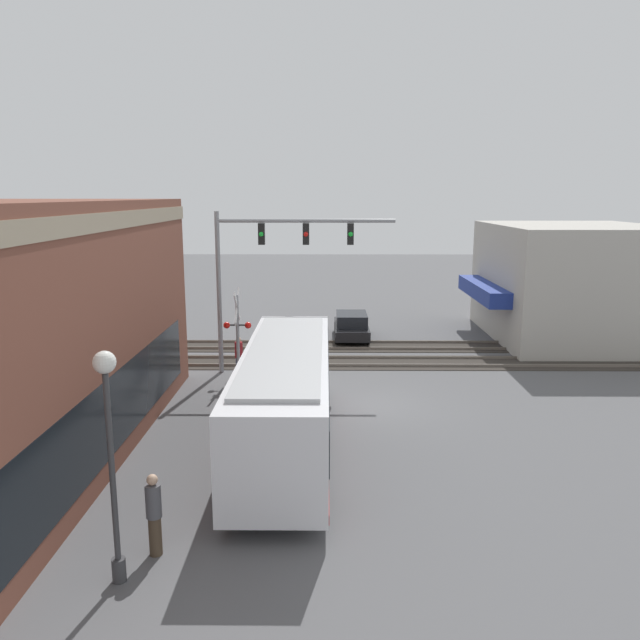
# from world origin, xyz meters

# --- Properties ---
(ground_plane) EXTENTS (120.00, 120.00, 0.00)m
(ground_plane) POSITION_xyz_m (0.00, 0.00, 0.00)
(ground_plane) COLOR #565659
(shop_building) EXTENTS (10.27, 9.49, 6.14)m
(shop_building) POSITION_xyz_m (11.38, -11.61, 3.06)
(shop_building) COLOR #B2ADA3
(shop_building) RESTS_ON ground
(city_bus) EXTENTS (11.17, 2.59, 3.18)m
(city_bus) POSITION_xyz_m (-3.95, 2.80, 1.75)
(city_bus) COLOR silver
(city_bus) RESTS_ON ground
(traffic_signal_gantry) EXTENTS (0.42, 7.62, 7.01)m
(traffic_signal_gantry) POSITION_xyz_m (4.43, 3.91, 5.21)
(traffic_signal_gantry) COLOR gray
(traffic_signal_gantry) RESTS_ON ground
(crossing_signal) EXTENTS (1.41, 1.18, 3.81)m
(crossing_signal) POSITION_xyz_m (3.57, 5.32, 2.30)
(crossing_signal) COLOR gray
(crossing_signal) RESTS_ON ground
(streetlamp) EXTENTS (0.44, 0.44, 4.81)m
(streetlamp) POSITION_xyz_m (-10.76, 5.77, 2.87)
(streetlamp) COLOR #38383A
(streetlamp) RESTS_ON ground
(rail_track_near) EXTENTS (2.60, 60.00, 0.15)m
(rail_track_near) POSITION_xyz_m (6.00, 0.00, 0.03)
(rail_track_near) COLOR #332D28
(rail_track_near) RESTS_ON ground
(rail_track_far) EXTENTS (2.60, 60.00, 0.15)m
(rail_track_far) POSITION_xyz_m (9.20, 0.00, 0.03)
(rail_track_far) COLOR #332D28
(rail_track_far) RESTS_ON ground
(parked_car_black) EXTENTS (4.27, 1.82, 1.43)m
(parked_car_black) POSITION_xyz_m (10.99, 0.20, 0.66)
(parked_car_black) COLOR black
(parked_car_black) RESTS_ON ground
(pedestrian_at_crossing) EXTENTS (0.34, 0.34, 1.70)m
(pedestrian_at_crossing) POSITION_xyz_m (3.90, 5.34, 0.87)
(pedestrian_at_crossing) COLOR #2D3351
(pedestrian_at_crossing) RESTS_ON ground
(pedestrian_by_lamp) EXTENTS (0.34, 0.34, 1.86)m
(pedestrian_by_lamp) POSITION_xyz_m (-9.80, 5.28, 0.96)
(pedestrian_by_lamp) COLOR #473828
(pedestrian_by_lamp) RESTS_ON ground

